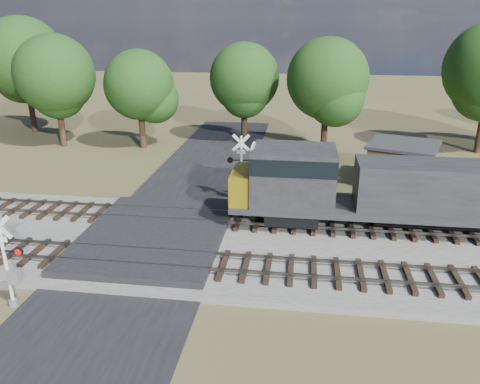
# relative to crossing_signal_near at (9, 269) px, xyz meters

# --- Properties ---
(ground) EXTENTS (160.00, 160.00, 0.00)m
(ground) POSITION_rel_crossing_signal_near_xyz_m (3.73, 5.66, -1.64)
(ground) COLOR #494B28
(ground) RESTS_ON ground
(ballast_bed) EXTENTS (140.00, 10.00, 0.30)m
(ballast_bed) POSITION_rel_crossing_signal_near_xyz_m (13.73, 6.16, -1.49)
(ballast_bed) COLOR gray
(ballast_bed) RESTS_ON ground
(road) EXTENTS (7.00, 60.00, 0.08)m
(road) POSITION_rel_crossing_signal_near_xyz_m (3.73, 5.66, -1.60)
(road) COLOR black
(road) RESTS_ON ground
(crossing_panel) EXTENTS (7.00, 9.00, 0.62)m
(crossing_panel) POSITION_rel_crossing_signal_near_xyz_m (3.73, 6.16, -1.32)
(crossing_panel) COLOR #262628
(crossing_panel) RESTS_ON ground
(track_near) EXTENTS (140.00, 2.60, 0.33)m
(track_near) POSITION_rel_crossing_signal_near_xyz_m (6.86, 3.66, -1.22)
(track_near) COLOR black
(track_near) RESTS_ON ballast_bed
(track_far) EXTENTS (140.00, 2.60, 0.33)m
(track_far) POSITION_rel_crossing_signal_near_xyz_m (6.86, 8.66, -1.22)
(track_far) COLOR black
(track_far) RESTS_ON ballast_bed
(crossing_signal_near) EXTENTS (1.59, 0.34, 3.94)m
(crossing_signal_near) POSITION_rel_crossing_signal_near_xyz_m (0.00, 0.00, 0.00)
(crossing_signal_near) COLOR silver
(crossing_signal_near) RESTS_ON ground
(crossing_signal_far) EXTENTS (1.72, 0.37, 4.27)m
(crossing_signal_far) POSITION_rel_crossing_signal_near_xyz_m (7.23, 12.56, 0.14)
(crossing_signal_far) COLOR silver
(crossing_signal_far) RESTS_ON ground
(equipment_shed) EXTENTS (5.52, 5.52, 2.94)m
(equipment_shed) POSITION_rel_crossing_signal_near_xyz_m (17.67, 17.01, -0.15)
(equipment_shed) COLOR #48311E
(equipment_shed) RESTS_ON ground
(treeline) EXTENTS (84.82, 11.97, 11.08)m
(treeline) POSITION_rel_crossing_signal_near_xyz_m (9.50, 26.48, 4.80)
(treeline) COLOR black
(treeline) RESTS_ON ground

